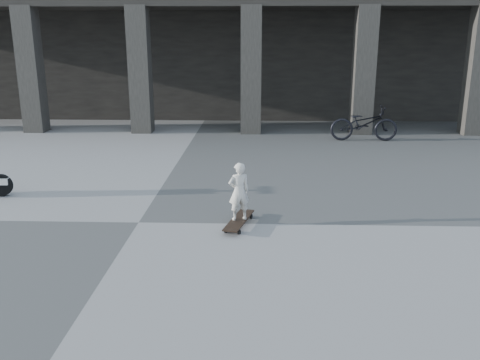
{
  "coord_description": "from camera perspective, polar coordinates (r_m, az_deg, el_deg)",
  "views": [
    {
      "loc": [
        2.0,
        -8.04,
        3.03
      ],
      "look_at": [
        1.71,
        0.42,
        0.65
      ],
      "focal_mm": 38.0,
      "sensor_mm": 36.0,
      "label": 1
    }
  ],
  "objects": [
    {
      "name": "longboard",
      "position": [
        8.48,
        -0.12,
        -4.59
      ],
      "size": [
        0.5,
        1.1,
        0.11
      ],
      "rotation": [
        0.0,
        0.0,
        1.33
      ],
      "color": "black",
      "rests_on": "ground"
    },
    {
      "name": "colonnade",
      "position": [
        21.89,
        -3.39,
        15.7
      ],
      "size": [
        28.0,
        8.82,
        6.0
      ],
      "color": "black",
      "rests_on": "ground"
    },
    {
      "name": "bicycle",
      "position": [
        15.87,
        13.74,
        6.19
      ],
      "size": [
        2.01,
        0.73,
        1.05
      ],
      "primitive_type": "imported",
      "rotation": [
        0.0,
        0.0,
        1.55
      ],
      "color": "black",
      "rests_on": "ground"
    },
    {
      "name": "ground",
      "position": [
        8.82,
        -11.31,
        -4.7
      ],
      "size": [
        90.0,
        90.0,
        0.0
      ],
      "primitive_type": "plane",
      "color": "#4C4B49",
      "rests_on": "ground"
    },
    {
      "name": "child",
      "position": [
        8.32,
        -0.12,
        -1.3
      ],
      "size": [
        0.41,
        0.34,
        0.97
      ],
      "primitive_type": "imported",
      "rotation": [
        0.0,
        0.0,
        3.48
      ],
      "color": "silver",
      "rests_on": "longboard"
    }
  ]
}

